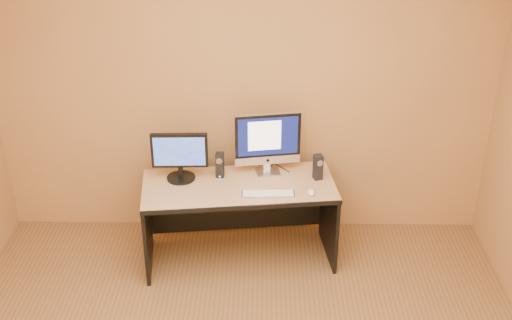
{
  "coord_description": "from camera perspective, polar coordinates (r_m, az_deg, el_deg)",
  "views": [
    {
      "loc": [
        0.16,
        -2.76,
        3.09
      ],
      "look_at": [
        0.11,
        1.39,
        0.94
      ],
      "focal_mm": 45.0,
      "sensor_mm": 36.0,
      "label": 1
    }
  ],
  "objects": [
    {
      "name": "cable_a",
      "position": [
        5.13,
        2.28,
        -0.66
      ],
      "size": [
        0.13,
        0.16,
        0.01
      ],
      "primitive_type": "cylinder",
      "rotation": [
        1.57,
        0.0,
        0.67
      ],
      "color": "black",
      "rests_on": "desk"
    },
    {
      "name": "desk",
      "position": [
        5.07,
        -1.48,
        -5.55
      ],
      "size": [
        1.53,
        0.81,
        0.68
      ],
      "primitive_type": null,
      "rotation": [
        0.0,
        0.0,
        0.12
      ],
      "color": "tan",
      "rests_on": "ground"
    },
    {
      "name": "second_monitor",
      "position": [
        4.91,
        -6.78,
        0.29
      ],
      "size": [
        0.45,
        0.23,
        0.38
      ],
      "primitive_type": null,
      "rotation": [
        0.0,
        0.0,
        0.03
      ],
      "color": "black",
      "rests_on": "desk"
    },
    {
      "name": "keyboard",
      "position": [
        4.76,
        1.08,
        -3.01
      ],
      "size": [
        0.4,
        0.12,
        0.02
      ],
      "primitive_type": "cube",
      "rotation": [
        0.0,
        0.0,
        0.04
      ],
      "color": "#B3B2B7",
      "rests_on": "desk"
    },
    {
      "name": "walls",
      "position": [
        3.29,
        -2.2,
        -5.62
      ],
      "size": [
        4.0,
        4.0,
        2.6
      ],
      "primitive_type": null,
      "color": "#A37842",
      "rests_on": "ground"
    },
    {
      "name": "speaker_right",
      "position": [
        4.95,
        5.53,
        -0.63
      ],
      "size": [
        0.08,
        0.08,
        0.2
      ],
      "primitive_type": null,
      "rotation": [
        0.0,
        0.0,
        0.33
      ],
      "color": "black",
      "rests_on": "desk"
    },
    {
      "name": "cable_b",
      "position": [
        5.13,
        1.26,
        -0.65
      ],
      "size": [
        0.07,
        0.16,
        0.01
      ],
      "primitive_type": "cylinder",
      "rotation": [
        1.57,
        0.0,
        -0.37
      ],
      "color": "black",
      "rests_on": "desk"
    },
    {
      "name": "speaker_left",
      "position": [
        4.96,
        -3.23,
        -0.44
      ],
      "size": [
        0.07,
        0.07,
        0.2
      ],
      "primitive_type": null,
      "rotation": [
        0.0,
        0.0,
        -0.04
      ],
      "color": "black",
      "rests_on": "desk"
    },
    {
      "name": "imac",
      "position": [
        4.95,
        1.08,
        1.46
      ],
      "size": [
        0.55,
        0.28,
        0.5
      ],
      "primitive_type": null,
      "rotation": [
        0.0,
        0.0,
        0.17
      ],
      "color": "silver",
      "rests_on": "desk"
    },
    {
      "name": "mouse",
      "position": [
        4.78,
        4.94,
        -2.87
      ],
      "size": [
        0.06,
        0.1,
        0.03
      ],
      "primitive_type": "ellipsoid",
      "rotation": [
        0.0,
        0.0,
        -0.06
      ],
      "color": "silver",
      "rests_on": "desk"
    }
  ]
}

